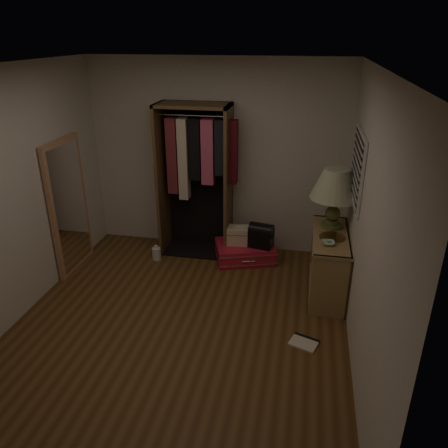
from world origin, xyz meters
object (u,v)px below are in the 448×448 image
(black_bag, at_px, (261,235))
(table_lamp, at_px, (336,185))
(console_bookshelf, at_px, (328,261))
(pink_suitcase, at_px, (245,252))
(white_jug, at_px, (157,253))
(open_wardrobe, at_px, (197,167))
(floor_mirror, at_px, (69,206))
(train_case, at_px, (240,235))

(black_bag, bearing_deg, table_lamp, -10.63)
(console_bookshelf, distance_m, black_bag, 1.00)
(pink_suitcase, bearing_deg, white_jug, 172.28)
(open_wardrobe, distance_m, white_jug, 1.30)
(console_bookshelf, height_order, floor_mirror, floor_mirror)
(train_case, xyz_separation_m, table_lamp, (1.15, -0.40, 0.92))
(table_lamp, bearing_deg, black_bag, 157.81)
(open_wardrobe, bearing_deg, black_bag, -12.77)
(pink_suitcase, height_order, white_jug, pink_suitcase)
(black_bag, distance_m, white_jug, 1.45)
(black_bag, distance_m, table_lamp, 1.27)
(open_wardrobe, distance_m, black_bag, 1.23)
(open_wardrobe, xyz_separation_m, table_lamp, (1.76, -0.55, 0.05))
(train_case, relative_size, black_bag, 1.06)
(white_jug, bearing_deg, table_lamp, -4.09)
(pink_suitcase, distance_m, black_bag, 0.37)
(table_lamp, bearing_deg, white_jug, 175.91)
(white_jug, bearing_deg, train_case, 12.05)
(console_bookshelf, xyz_separation_m, floor_mirror, (-3.24, -0.04, 0.46))
(pink_suitcase, xyz_separation_m, white_jug, (-1.19, -0.22, -0.03))
(pink_suitcase, xyz_separation_m, train_case, (-0.08, 0.01, 0.24))
(floor_mirror, height_order, black_bag, floor_mirror)
(floor_mirror, relative_size, black_bag, 4.97)
(console_bookshelf, relative_size, pink_suitcase, 1.22)
(open_wardrobe, relative_size, train_case, 5.67)
(floor_mirror, bearing_deg, pink_suitcase, 15.48)
(black_bag, bearing_deg, console_bookshelf, -20.07)
(table_lamp, distance_m, white_jug, 2.56)
(open_wardrobe, xyz_separation_m, white_jug, (-0.51, -0.39, -1.13))
(console_bookshelf, distance_m, open_wardrobe, 2.07)
(floor_mirror, distance_m, train_case, 2.23)
(console_bookshelf, bearing_deg, floor_mirror, -179.32)
(black_bag, xyz_separation_m, white_jug, (-1.41, -0.19, -0.32))
(console_bookshelf, bearing_deg, table_lamp, 88.63)
(console_bookshelf, bearing_deg, train_case, 153.44)
(table_lamp, bearing_deg, console_bookshelf, -91.37)
(open_wardrobe, xyz_separation_m, train_case, (0.60, -0.16, -0.87))
(pink_suitcase, distance_m, white_jug, 1.21)
(open_wardrobe, bearing_deg, pink_suitcase, -13.94)
(train_case, bearing_deg, black_bag, -14.98)
(black_bag, bearing_deg, floor_mirror, -155.10)
(pink_suitcase, distance_m, table_lamp, 1.62)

